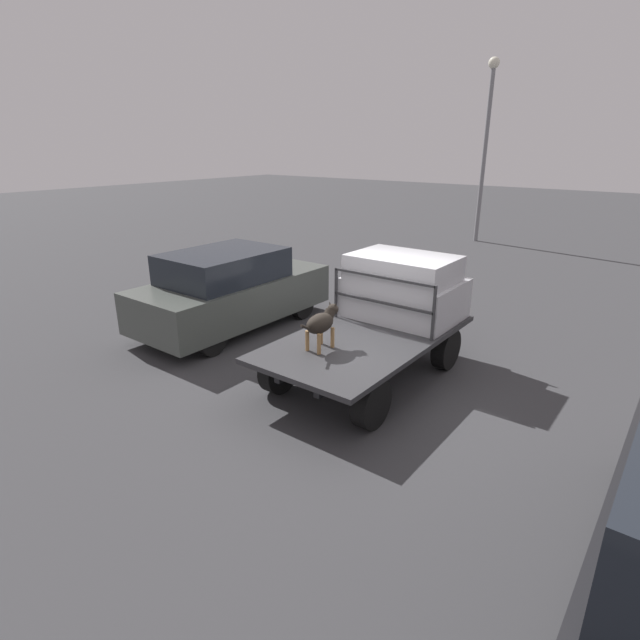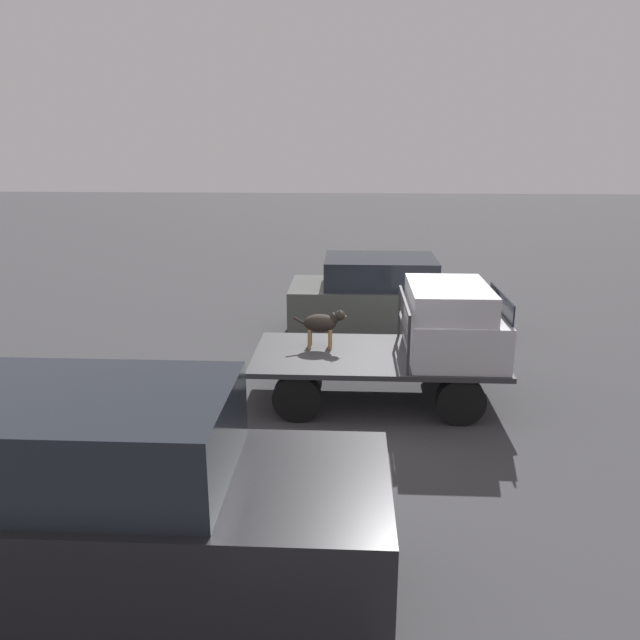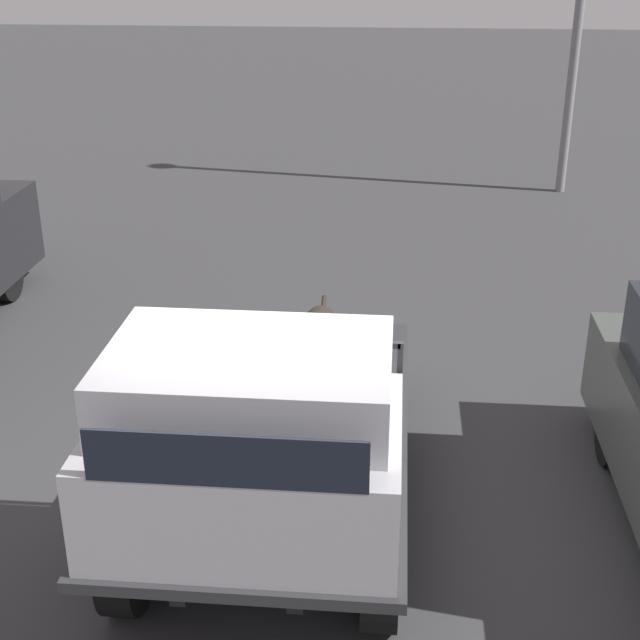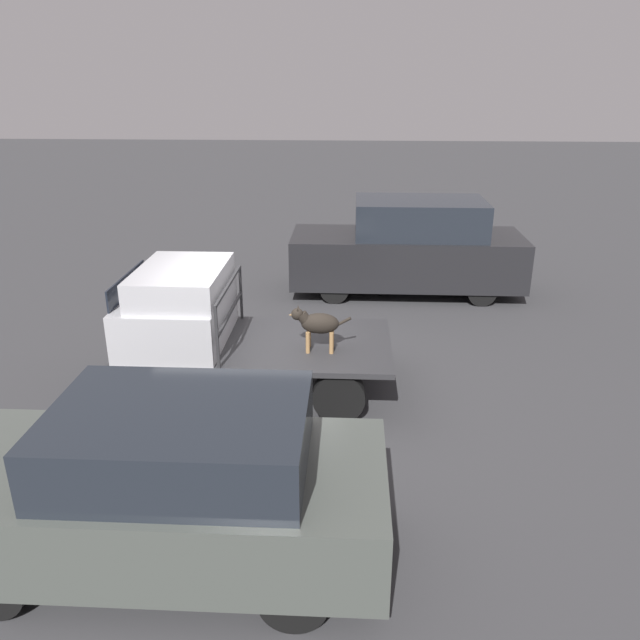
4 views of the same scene
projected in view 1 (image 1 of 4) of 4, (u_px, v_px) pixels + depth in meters
name	position (u px, v px, depth m)	size (l,w,h in m)	color
ground_plane	(366.00, 379.00, 8.37)	(80.00, 80.00, 0.00)	#38383A
flatbed_truck	(367.00, 347.00, 8.18)	(3.93, 2.03, 0.79)	black
truck_cab	(404.00, 288.00, 8.80)	(1.44, 1.91, 1.13)	#B7B7BC
truck_headboard	(382.00, 294.00, 8.21)	(0.04, 1.91, 0.90)	#2D2D30
dog	(322.00, 322.00, 7.47)	(0.89, 0.30, 0.67)	#9E7547
parked_sedan	(231.00, 290.00, 10.42)	(4.25, 1.86, 1.68)	black
light_pole_far	(487.00, 132.00, 18.70)	(0.40, 0.40, 6.64)	gray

